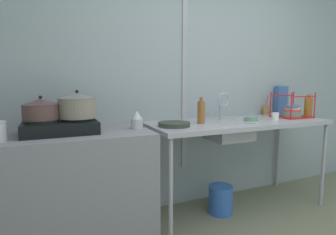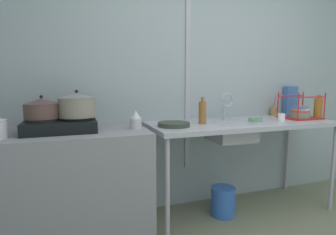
% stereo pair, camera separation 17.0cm
% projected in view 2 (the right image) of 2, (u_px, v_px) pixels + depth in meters
% --- Properties ---
extents(wall_back, '(4.86, 0.10, 2.57)m').
position_uv_depth(wall_back, '(203.00, 79.00, 2.75)').
color(wall_back, '#96A1A9').
rests_on(wall_back, ground).
extents(wall_metal_strip, '(0.05, 0.01, 2.06)m').
position_uv_depth(wall_metal_strip, '(188.00, 65.00, 2.61)').
color(wall_metal_strip, '#A5A4B1').
extents(counter_concrete, '(1.23, 0.67, 0.88)m').
position_uv_depth(counter_concrete, '(67.00, 188.00, 2.05)').
color(counter_concrete, gray).
rests_on(counter_concrete, ground).
extents(counter_sink, '(1.77, 0.67, 0.88)m').
position_uv_depth(counter_sink, '(242.00, 128.00, 2.52)').
color(counter_sink, '#A5A4B1').
rests_on(counter_sink, ground).
extents(stove, '(0.50, 0.37, 0.10)m').
position_uv_depth(stove, '(61.00, 125.00, 1.98)').
color(stove, black).
rests_on(stove, counter_concrete).
extents(pot_on_left_burner, '(0.25, 0.25, 0.17)m').
position_uv_depth(pot_on_left_burner, '(42.00, 108.00, 1.93)').
color(pot_on_left_burner, brown).
rests_on(pot_on_left_burner, stove).
extents(pot_on_right_burner, '(0.28, 0.28, 0.21)m').
position_uv_depth(pot_on_right_burner, '(77.00, 105.00, 2.00)').
color(pot_on_right_burner, gray).
rests_on(pot_on_right_burner, stove).
extents(percolator, '(0.10, 0.10, 0.14)m').
position_uv_depth(percolator, '(136.00, 120.00, 2.12)').
color(percolator, '#BBBAC3').
rests_on(percolator, counter_concrete).
extents(sink_basin, '(0.37, 0.33, 0.16)m').
position_uv_depth(sink_basin, '(231.00, 132.00, 2.43)').
color(sink_basin, '#A5A4B1').
rests_on(sink_basin, counter_sink).
extents(faucet, '(0.14, 0.08, 0.27)m').
position_uv_depth(faucet, '(227.00, 102.00, 2.55)').
color(faucet, '#A5A4B1').
rests_on(faucet, counter_sink).
extents(frying_pan, '(0.27, 0.27, 0.04)m').
position_uv_depth(frying_pan, '(174.00, 124.00, 2.22)').
color(frying_pan, '#31372D').
rests_on(frying_pan, counter_sink).
extents(dish_rack, '(0.35, 0.29, 0.27)m').
position_uv_depth(dish_rack, '(300.00, 113.00, 2.72)').
color(dish_rack, red).
rests_on(dish_rack, counter_sink).
extents(cup_by_rack, '(0.07, 0.07, 0.07)m').
position_uv_depth(cup_by_rack, '(281.00, 117.00, 2.55)').
color(cup_by_rack, white).
rests_on(cup_by_rack, counter_sink).
extents(small_bowl_on_drainboard, '(0.13, 0.13, 0.04)m').
position_uv_depth(small_bowl_on_drainboard, '(255.00, 119.00, 2.52)').
color(small_bowl_on_drainboard, gray).
rests_on(small_bowl_on_drainboard, counter_sink).
extents(bottle_by_sink, '(0.07, 0.07, 0.24)m').
position_uv_depth(bottle_by_sink, '(202.00, 112.00, 2.36)').
color(bottle_by_sink, '#955A2A').
rests_on(bottle_by_sink, counter_sink).
extents(bottle_by_rack, '(0.08, 0.08, 0.24)m').
position_uv_depth(bottle_by_rack, '(318.00, 108.00, 2.73)').
color(bottle_by_rack, '#9E6423').
rests_on(bottle_by_rack, counter_sink).
extents(cereal_box, '(0.15, 0.07, 0.32)m').
position_uv_depth(cereal_box, '(290.00, 101.00, 3.03)').
color(cereal_box, '#3F64A9').
rests_on(cereal_box, counter_sink).
extents(utensil_jar, '(0.07, 0.07, 0.22)m').
position_uv_depth(utensil_jar, '(274.00, 111.00, 2.97)').
color(utensil_jar, '#A1793D').
rests_on(utensil_jar, counter_sink).
extents(bucket_on_floor, '(0.23, 0.23, 0.27)m').
position_uv_depth(bucket_on_floor, '(223.00, 201.00, 2.52)').
color(bucket_on_floor, blue).
rests_on(bucket_on_floor, ground).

